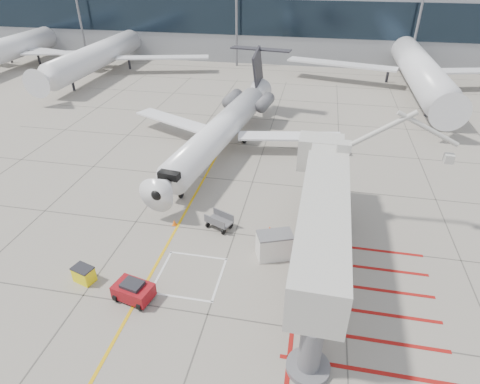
% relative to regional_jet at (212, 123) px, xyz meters
% --- Properties ---
extents(ground_plane, '(260.00, 260.00, 0.00)m').
position_rel_regional_jet_xyz_m(ground_plane, '(4.57, -15.39, -4.09)').
color(ground_plane, gray).
rests_on(ground_plane, ground).
extents(regional_jet, '(28.94, 34.42, 8.19)m').
position_rel_regional_jet_xyz_m(regional_jet, '(0.00, 0.00, 0.00)').
color(regional_jet, white).
rests_on(regional_jet, ground_plane).
extents(jet_bridge, '(9.71, 19.70, 7.79)m').
position_rel_regional_jet_xyz_m(jet_bridge, '(10.73, -15.20, -0.20)').
color(jet_bridge, beige).
rests_on(jet_bridge, ground_plane).
extents(pushback_tug, '(2.59, 1.94, 1.36)m').
position_rel_regional_jet_xyz_m(pushback_tug, '(-0.16, -19.01, -3.41)').
color(pushback_tug, maroon).
rests_on(pushback_tug, ground_plane).
extents(spill_bin, '(1.48, 1.20, 1.12)m').
position_rel_regional_jet_xyz_m(spill_bin, '(-3.95, -18.18, -3.53)').
color(spill_bin, yellow).
rests_on(spill_bin, ground_plane).
extents(baggage_cart, '(2.29, 1.93, 1.23)m').
position_rel_regional_jet_xyz_m(baggage_cart, '(3.23, -10.86, -3.48)').
color(baggage_cart, '#515155').
rests_on(baggage_cart, ground_plane).
extents(ground_power_unit, '(2.75, 2.17, 1.90)m').
position_rel_regional_jet_xyz_m(ground_power_unit, '(7.79, -13.38, -3.14)').
color(ground_power_unit, silver).
rests_on(ground_power_unit, ground_plane).
extents(cone_nose, '(0.36, 0.36, 0.50)m').
position_rel_regional_jet_xyz_m(cone_nose, '(-0.28, -11.22, -3.84)').
color(cone_nose, '#FC630D').
rests_on(cone_nose, ground_plane).
extents(cone_side, '(0.37, 0.37, 0.52)m').
position_rel_regional_jet_xyz_m(cone_side, '(7.13, -10.66, -3.83)').
color(cone_side, '#FF450D').
rests_on(cone_side, ground_plane).
extents(terminal_building, '(180.00, 28.00, 14.00)m').
position_rel_regional_jet_xyz_m(terminal_building, '(14.57, 54.61, 2.91)').
color(terminal_building, gray).
rests_on(terminal_building, ground_plane).
extents(terminal_glass_band, '(180.00, 0.10, 6.00)m').
position_rel_regional_jet_xyz_m(terminal_glass_band, '(14.57, 40.56, 3.91)').
color(terminal_glass_band, black).
rests_on(terminal_glass_band, ground_plane).
extents(bg_aircraft_a, '(35.28, 39.20, 11.76)m').
position_rel_regional_jet_xyz_m(bg_aircraft_a, '(-44.63, 30.61, 1.79)').
color(bg_aircraft_a, silver).
rests_on(bg_aircraft_a, ground_plane).
extents(bg_aircraft_b, '(35.05, 38.95, 11.68)m').
position_rel_regional_jet_xyz_m(bg_aircraft_b, '(-26.65, 30.61, 1.75)').
color(bg_aircraft_b, silver).
rests_on(bg_aircraft_b, ground_plane).
extents(bg_aircraft_c, '(38.64, 42.94, 12.88)m').
position_rel_regional_jet_xyz_m(bg_aircraft_c, '(23.65, 30.61, 2.35)').
color(bg_aircraft_c, silver).
rests_on(bg_aircraft_c, ground_plane).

